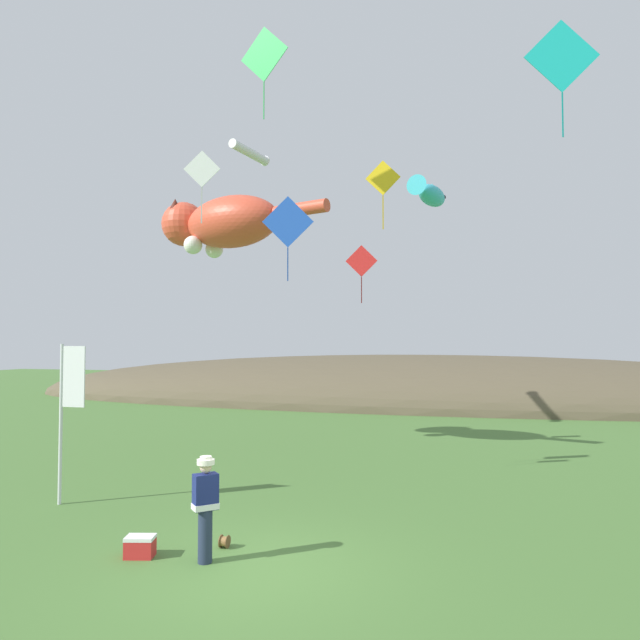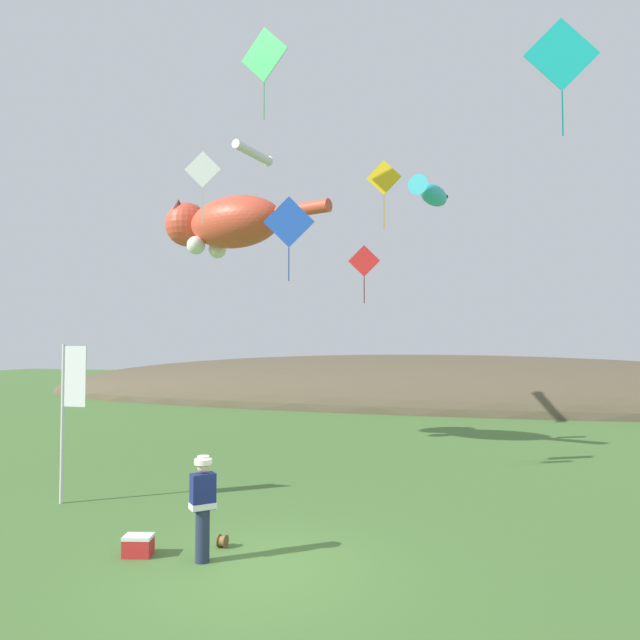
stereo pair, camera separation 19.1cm
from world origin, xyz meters
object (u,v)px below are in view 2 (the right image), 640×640
kite_diamond_teal (562,55)px  kite_diamond_red (364,261)px  festival_banner_pole (69,399)px  kite_diamond_white (203,171)px  kite_diamond_green (264,55)px  kite_tube_streamer (253,153)px  kite_diamond_blue (289,222)px  kite_spool (222,541)px  kite_giant_cat (224,224)px  kite_fish_windsock (431,193)px  festival_attendant (203,505)px  kite_diamond_gold (384,179)px  picnic_cooler (138,546)px

kite_diamond_teal → kite_diamond_red: (-5.44, 7.10, -2.91)m
festival_banner_pole → kite_diamond_white: size_ratio=2.02×
kite_diamond_teal → kite_diamond_green: size_ratio=1.06×
kite_tube_streamer → kite_diamond_white: 9.08m
kite_diamond_blue → kite_diamond_red: kite_diamond_blue is taller
kite_diamond_teal → kite_spool: bearing=-158.8°
kite_giant_cat → kite_spool: bearing=-64.3°
kite_spool → kite_diamond_teal: 11.39m
kite_fish_windsock → kite_tube_streamer: bearing=150.0°
kite_giant_cat → kite_diamond_teal: 11.88m
festival_attendant → kite_spool: size_ratio=7.83×
kite_diamond_teal → kite_diamond_white: bearing=175.2°
kite_diamond_white → kite_diamond_green: (1.72, -0.23, 2.56)m
festival_attendant → kite_diamond_teal: (6.16, 3.10, 8.45)m
festival_banner_pole → kite_giant_cat: (0.66, 6.77, 5.42)m
kite_diamond_red → kite_diamond_gold: bearing=-71.9°
festival_banner_pole → kite_diamond_green: 9.30m
picnic_cooler → kite_diamond_teal: kite_diamond_teal is taller
picnic_cooler → kite_diamond_white: 8.74m
festival_attendant → kite_giant_cat: (-3.98, 9.07, 6.87)m
picnic_cooler → kite_tube_streamer: size_ratio=0.23×
festival_attendant → kite_spool: bearing=88.1°
picnic_cooler → festival_banner_pole: bearing=145.5°
kite_fish_windsock → kite_diamond_white: bearing=-142.8°
kite_diamond_green → picnic_cooler: bearing=-103.5°
festival_attendant → kite_fish_windsock: 10.99m
festival_banner_pole → kite_diamond_red: bearing=55.8°
picnic_cooler → kite_diamond_gold: bearing=60.5°
festival_attendant → picnic_cooler: festival_attendant is taller
festival_banner_pole → kite_diamond_blue: kite_diamond_blue is taller
festival_attendant → kite_diamond_gold: bearing=69.8°
festival_banner_pole → kite_giant_cat: size_ratio=0.55×
kite_fish_windsock → kite_tube_streamer: (-7.32, 4.22, 3.24)m
kite_giant_cat → kite_diamond_red: bearing=13.6°
kite_giant_cat → festival_attendant: bearing=-66.3°
kite_spool → festival_banner_pole: (-4.67, 1.58, 2.29)m
picnic_cooler → kite_diamond_gold: 10.36m
picnic_cooler → kite_diamond_gold: size_ratio=0.30×
kite_fish_windsock → kite_diamond_red: kite_fish_windsock is taller
kite_spool → kite_diamond_gold: size_ratio=0.12×
kite_tube_streamer → kite_diamond_teal: size_ratio=1.01×
festival_attendant → kite_diamond_green: size_ratio=0.79×
festival_attendant → festival_banner_pole: size_ratio=0.48×
picnic_cooler → kite_tube_streamer: (-2.93, 12.06, 11.10)m
kite_spool → kite_giant_cat: 12.05m
festival_attendant → kite_diamond_blue: bearing=93.8°
festival_banner_pole → kite_diamond_blue: size_ratio=1.61×
kite_diamond_blue → kite_diamond_teal: 7.37m
picnic_cooler → festival_banner_pole: (-3.45, 2.37, 2.22)m
picnic_cooler → kite_diamond_teal: 12.22m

